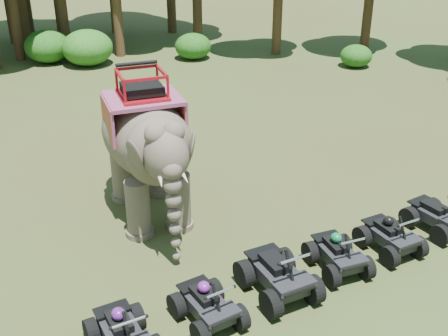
{
  "coord_description": "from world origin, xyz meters",
  "views": [
    {
      "loc": [
        -6.58,
        -9.78,
        8.17
      ],
      "look_at": [
        0.0,
        1.2,
        1.9
      ],
      "focal_mm": 45.0,
      "sensor_mm": 36.0,
      "label": 1
    }
  ],
  "objects_px": {
    "atv_3": "(339,249)",
    "atv_5": "(438,211)",
    "atv_0": "(122,328)",
    "atv_2": "(279,269)",
    "atv_4": "(391,232)",
    "elephant": "(147,145)",
    "atv_1": "(207,300)"
  },
  "relations": [
    {
      "from": "atv_3",
      "to": "atv_5",
      "type": "height_order",
      "value": "atv_5"
    },
    {
      "from": "atv_0",
      "to": "atv_2",
      "type": "height_order",
      "value": "atv_2"
    },
    {
      "from": "atv_5",
      "to": "atv_3",
      "type": "bearing_deg",
      "value": 178.54
    },
    {
      "from": "atv_3",
      "to": "atv_5",
      "type": "relative_size",
      "value": 0.98
    },
    {
      "from": "atv_2",
      "to": "atv_5",
      "type": "height_order",
      "value": "atv_2"
    },
    {
      "from": "atv_4",
      "to": "atv_5",
      "type": "relative_size",
      "value": 0.98
    },
    {
      "from": "elephant",
      "to": "atv_5",
      "type": "distance_m",
      "value": 7.99
    },
    {
      "from": "atv_2",
      "to": "atv_4",
      "type": "bearing_deg",
      "value": 2.34
    },
    {
      "from": "atv_0",
      "to": "atv_1",
      "type": "relative_size",
      "value": 1.03
    },
    {
      "from": "atv_4",
      "to": "atv_5",
      "type": "bearing_deg",
      "value": 5.65
    },
    {
      "from": "atv_1",
      "to": "atv_3",
      "type": "distance_m",
      "value": 3.58
    },
    {
      "from": "atv_2",
      "to": "atv_3",
      "type": "height_order",
      "value": "atv_2"
    },
    {
      "from": "atv_2",
      "to": "atv_5",
      "type": "relative_size",
      "value": 1.15
    },
    {
      "from": "atv_1",
      "to": "atv_5",
      "type": "height_order",
      "value": "atv_5"
    },
    {
      "from": "atv_3",
      "to": "atv_4",
      "type": "xyz_separation_m",
      "value": [
        1.65,
        -0.08,
        -0.0
      ]
    },
    {
      "from": "elephant",
      "to": "atv_2",
      "type": "height_order",
      "value": "elephant"
    },
    {
      "from": "atv_0",
      "to": "atv_5",
      "type": "xyz_separation_m",
      "value": [
        8.9,
        -0.1,
        -0.01
      ]
    },
    {
      "from": "atv_3",
      "to": "atv_1",
      "type": "bearing_deg",
      "value": -169.91
    },
    {
      "from": "atv_3",
      "to": "atv_2",
      "type": "bearing_deg",
      "value": -170.28
    },
    {
      "from": "atv_2",
      "to": "atv_5",
      "type": "bearing_deg",
      "value": 3.61
    },
    {
      "from": "elephant",
      "to": "atv_5",
      "type": "bearing_deg",
      "value": -27.14
    },
    {
      "from": "atv_0",
      "to": "atv_3",
      "type": "bearing_deg",
      "value": 1.53
    },
    {
      "from": "elephant",
      "to": "atv_0",
      "type": "bearing_deg",
      "value": -109.17
    },
    {
      "from": "atv_1",
      "to": "atv_4",
      "type": "xyz_separation_m",
      "value": [
        5.24,
        -0.07,
        -0.0
      ]
    },
    {
      "from": "atv_1",
      "to": "atv_5",
      "type": "distance_m",
      "value": 7.05
    },
    {
      "from": "atv_5",
      "to": "atv_1",
      "type": "bearing_deg",
      "value": 178.66
    },
    {
      "from": "elephant",
      "to": "atv_1",
      "type": "distance_m",
      "value": 5.12
    },
    {
      "from": "atv_0",
      "to": "atv_4",
      "type": "bearing_deg",
      "value": 1.14
    },
    {
      "from": "atv_0",
      "to": "atv_1",
      "type": "height_order",
      "value": "atv_0"
    },
    {
      "from": "atv_1",
      "to": "atv_3",
      "type": "height_order",
      "value": "atv_1"
    },
    {
      "from": "atv_4",
      "to": "atv_5",
      "type": "xyz_separation_m",
      "value": [
        1.82,
        0.07,
        0.01
      ]
    },
    {
      "from": "atv_1",
      "to": "atv_5",
      "type": "xyz_separation_m",
      "value": [
        7.05,
        0.01,
        0.01
      ]
    }
  ]
}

